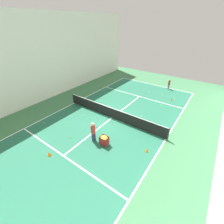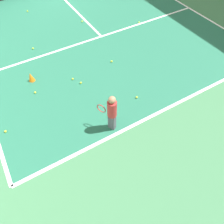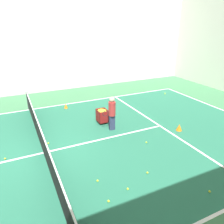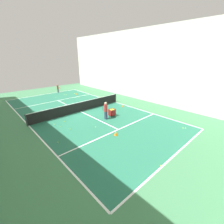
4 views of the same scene
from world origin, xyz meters
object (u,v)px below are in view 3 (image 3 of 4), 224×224
tennis_net (42,141)px  ball_cart (102,114)px  training_cone_0 (66,106)px  coach_at_net (112,111)px

tennis_net → ball_cart: tennis_net is taller
tennis_net → training_cone_0: 4.81m
tennis_net → ball_cart: 3.52m
tennis_net → training_cone_0: (-4.36, 2.00, -0.40)m
tennis_net → coach_at_net: 3.36m
coach_at_net → tennis_net: bearing=15.2°
coach_at_net → ball_cart: bearing=-78.8°
coach_at_net → ball_cart: size_ratio=2.27×
tennis_net → coach_at_net: coach_at_net is taller
ball_cart → training_cone_0: size_ratio=2.55×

